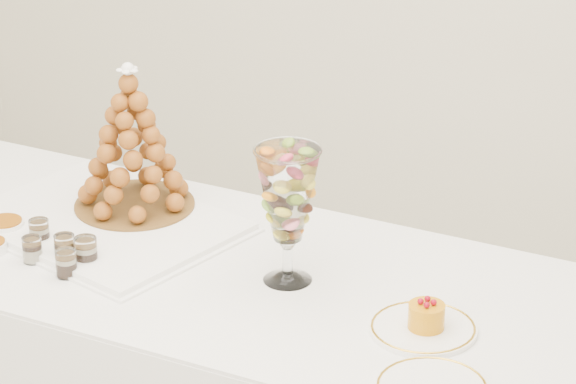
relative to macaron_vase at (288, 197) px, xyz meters
The scene contains 11 objects.
lace_tray 0.60m from the macaron_vase, behind, with size 0.65×0.49×0.02m, color white.
macaron_vase is the anchor object (origin of this frame).
cake_plate 0.44m from the macaron_vase, 12.23° to the right, with size 0.24×0.24×0.01m, color white.
verrine_a 0.68m from the macaron_vase, behind, with size 0.05×0.05×0.07m, color white.
verrine_b 0.59m from the macaron_vase, 163.52° to the right, with size 0.05×0.05×0.07m, color white.
verrine_c 0.53m from the macaron_vase, 161.57° to the right, with size 0.06×0.06×0.08m, color white.
verrine_d 0.66m from the macaron_vase, 162.12° to the right, with size 0.05×0.05×0.07m, color white.
verrine_e 0.57m from the macaron_vase, 155.52° to the right, with size 0.05×0.05×0.07m, color white.
ramekin_back 0.80m from the macaron_vase, behind, with size 0.10×0.10×0.03m, color white.
croquembouche 0.55m from the macaron_vase, 163.88° to the left, with size 0.32×0.32×0.40m.
mousse_cake 0.43m from the macaron_vase, 12.01° to the right, with size 0.08×0.08×0.07m.
Camera 1 is at (1.37, -2.43, 2.34)m, focal length 85.00 mm.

